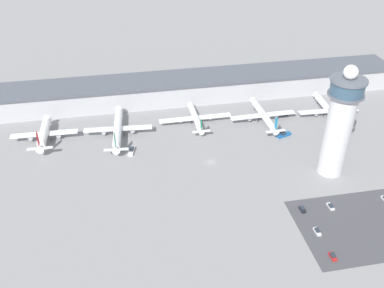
% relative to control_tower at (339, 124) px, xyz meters
% --- Properties ---
extents(ground_plane, '(1000.00, 1000.00, 0.00)m').
position_rel_control_tower_xyz_m(ground_plane, '(-55.59, 17.64, -26.98)').
color(ground_plane, gray).
extents(terminal_building, '(269.29, 25.00, 15.28)m').
position_rel_control_tower_xyz_m(terminal_building, '(-55.59, 87.64, -19.24)').
color(terminal_building, '#B2B2B7').
rests_on(terminal_building, ground).
extents(control_tower, '(15.96, 15.96, 55.43)m').
position_rel_control_tower_xyz_m(control_tower, '(0.00, 0.00, 0.00)').
color(control_tower, silver).
rests_on(control_tower, ground).
extents(parking_lot_surface, '(64.00, 40.00, 0.01)m').
position_rel_control_tower_xyz_m(parking_lot_surface, '(1.93, -37.64, -26.97)').
color(parking_lot_surface, '#424247').
rests_on(parking_lot_surface, ground).
extents(airplane_gate_alpha, '(35.27, 32.29, 14.55)m').
position_rel_control_tower_xyz_m(airplane_gate_alpha, '(-139.35, 53.22, -22.21)').
color(airplane_gate_alpha, white).
rests_on(airplane_gate_alpha, ground).
extents(airplane_gate_bravo, '(37.51, 44.34, 14.23)m').
position_rel_control_tower_xyz_m(airplane_gate_bravo, '(-100.14, 50.95, -22.16)').
color(airplane_gate_bravo, silver).
rests_on(airplane_gate_bravo, ground).
extents(airplane_gate_charlie, '(42.03, 32.64, 11.11)m').
position_rel_control_tower_xyz_m(airplane_gate_charlie, '(-55.72, 56.51, -23.35)').
color(airplane_gate_charlie, white).
rests_on(airplane_gate_charlie, ground).
extents(airplane_gate_delta, '(38.69, 38.95, 12.91)m').
position_rel_control_tower_xyz_m(airplane_gate_delta, '(-16.96, 51.00, -22.44)').
color(airplane_gate_delta, silver).
rests_on(airplane_gate_delta, ground).
extents(airplane_gate_echo, '(36.34, 42.97, 12.40)m').
position_rel_control_tower_xyz_m(airplane_gate_echo, '(23.16, 49.74, -23.05)').
color(airplane_gate_echo, white).
rests_on(airplane_gate_echo, ground).
extents(service_truck_catering, '(8.73, 5.07, 2.75)m').
position_rel_control_tower_xyz_m(service_truck_catering, '(-10.55, 34.07, -26.02)').
color(service_truck_catering, black).
rests_on(service_truck_catering, ground).
extents(service_truck_fuel, '(6.65, 3.61, 2.41)m').
position_rel_control_tower_xyz_m(service_truck_fuel, '(-3.08, 56.36, -26.15)').
color(service_truck_fuel, black).
rests_on(service_truck_fuel, ground).
extents(service_truck_baggage, '(4.18, 7.72, 2.65)m').
position_rel_control_tower_xyz_m(service_truck_baggage, '(-94.17, 33.80, -26.06)').
color(service_truck_baggage, black).
rests_on(service_truck_baggage, ground).
extents(car_green_van, '(1.82, 4.51, 1.60)m').
position_rel_control_tower_xyz_m(car_green_van, '(-23.43, -38.04, -26.35)').
color(car_green_van, black).
rests_on(car_green_van, ground).
extents(car_grey_coupe, '(1.90, 4.59, 1.37)m').
position_rel_control_tower_xyz_m(car_grey_coupe, '(-11.21, -24.87, -26.45)').
color(car_grey_coupe, black).
rests_on(car_grey_coupe, ground).
extents(car_blue_compact, '(2.04, 4.09, 1.55)m').
position_rel_control_tower_xyz_m(car_blue_compact, '(-24.15, -24.43, -26.38)').
color(car_blue_compact, black).
rests_on(car_blue_compact, ground).
extents(car_maroon_suv, '(1.93, 4.18, 1.54)m').
position_rel_control_tower_xyz_m(car_maroon_suv, '(-23.17, -51.50, -26.38)').
color(car_maroon_suv, black).
rests_on(car_maroon_suv, ground).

